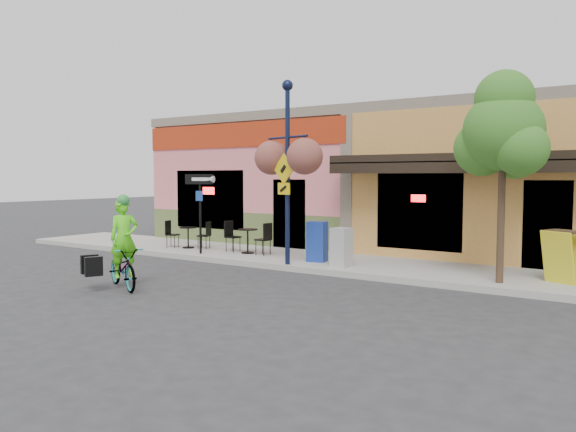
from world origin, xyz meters
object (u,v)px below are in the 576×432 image
object	(u,v)px
building	(428,181)
newspaper_box_grey	(341,247)
lamp_post	(287,173)
one_way_sign	(200,214)
street_tree	(502,176)
cyclist_rider	(124,250)
bicycle	(123,268)
newspaper_box_blue	(317,242)

from	to	relation	value
building	newspaper_box_grey	size ratio (longest dim) A/B	18.94
building	lamp_post	distance (m)	6.96
lamp_post	newspaper_box_grey	bearing A→B (deg)	36.34
building	newspaper_box_grey	bearing A→B (deg)	-89.38
one_way_sign	street_tree	world-z (taller)	street_tree
cyclist_rider	street_tree	world-z (taller)	street_tree
cyclist_rider	newspaper_box_grey	size ratio (longest dim) A/B	1.72
bicycle	newspaper_box_blue	size ratio (longest dim) A/B	1.61
cyclist_rider	newspaper_box_grey	world-z (taller)	cyclist_rider
street_tree	cyclist_rider	bearing A→B (deg)	-147.34
newspaper_box_blue	cyclist_rider	bearing A→B (deg)	-122.69
one_way_sign	newspaper_box_grey	size ratio (longest dim) A/B	2.40
building	bicycle	size ratio (longest dim) A/B	10.73
newspaper_box_grey	cyclist_rider	bearing A→B (deg)	-115.65
newspaper_box_grey	street_tree	xyz separation A→B (m)	(3.81, -0.08, 1.76)
one_way_sign	street_tree	xyz separation A→B (m)	(8.32, 0.13, 1.09)
bicycle	one_way_sign	size ratio (longest dim) A/B	0.74
one_way_sign	newspaper_box_blue	bearing A→B (deg)	-6.61
bicycle	newspaper_box_grey	world-z (taller)	newspaper_box_grey
cyclist_rider	street_tree	distance (m)	8.09
street_tree	lamp_post	bearing A→B (deg)	-175.46
bicycle	newspaper_box_blue	xyz separation A→B (m)	(2.00, 4.74, 0.23)
building	street_tree	size ratio (longest dim) A/B	4.06
bicycle	newspaper_box_blue	distance (m)	5.15
building	lamp_post	world-z (taller)	lamp_post
cyclist_rider	street_tree	xyz separation A→B (m)	(6.68, 4.28, 1.56)
one_way_sign	street_tree	distance (m)	8.39
bicycle	lamp_post	size ratio (longest dim) A/B	0.36
newspaper_box_blue	street_tree	world-z (taller)	street_tree
newspaper_box_blue	newspaper_box_grey	xyz separation A→B (m)	(0.93, -0.38, -0.05)
building	cyclist_rider	world-z (taller)	building
building	one_way_sign	distance (m)	7.99
newspaper_box_grey	lamp_post	bearing A→B (deg)	-151.84
newspaper_box_blue	newspaper_box_grey	bearing A→B (deg)	-32.52
cyclist_rider	lamp_post	xyz separation A→B (m)	(1.58, 3.88, 1.65)
building	one_way_sign	xyz separation A→B (m)	(-4.44, -6.58, -0.95)
building	newspaper_box_grey	distance (m)	6.57
one_way_sign	newspaper_box_grey	world-z (taller)	one_way_sign
newspaper_box_grey	street_tree	distance (m)	4.19
newspaper_box_blue	newspaper_box_grey	distance (m)	1.00
building	street_tree	distance (m)	7.52
bicycle	lamp_post	bearing A→B (deg)	1.28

